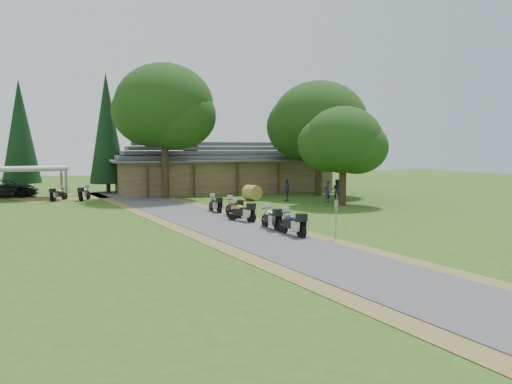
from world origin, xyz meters
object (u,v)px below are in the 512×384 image
object	(u,v)px
carport	(28,183)
hay_bale	(252,193)
motorcycle_carport_a	(58,194)
motorcycle_row_c	(242,211)
motorcycle_carport_b	(85,193)
lodge	(223,166)
car_dark_suv	(5,184)
motorcycle_row_b	(271,217)
motorcycle_row_e	(215,203)
motorcycle_row_d	(234,207)
motorcycle_row_a	(292,222)

from	to	relation	value
carport	hay_bale	size ratio (longest dim) A/B	4.99
motorcycle_carport_a	hay_bale	world-z (taller)	hay_bale
motorcycle_row_c	motorcycle_carport_b	world-z (taller)	motorcycle_row_c
motorcycle_carport_a	lodge	bearing A→B (deg)	-36.10
carport	motorcycle_row_c	distance (m)	22.43
car_dark_suv	motorcycle_carport_a	xyz separation A→B (m)	(4.43, -4.95, -0.54)
motorcycle_carport_b	motorcycle_row_c	bearing A→B (deg)	-127.90
motorcycle_row_b	hay_bale	size ratio (longest dim) A/B	1.54
motorcycle_carport_b	hay_bale	bearing A→B (deg)	-86.03
lodge	carport	distance (m)	17.55
car_dark_suv	motorcycle_row_e	size ratio (longest dim) A/B	3.43
motorcycle_row_b	hay_bale	world-z (taller)	motorcycle_row_b
carport	motorcycle_row_e	world-z (taller)	carport
motorcycle_row_e	motorcycle_carport_a	world-z (taller)	motorcycle_row_e
motorcycle_row_d	motorcycle_row_e	size ratio (longest dim) A/B	1.08
carport	motorcycle_row_a	xyz separation A→B (m)	(13.31, -23.92, -0.69)
carport	motorcycle_row_c	xyz separation A→B (m)	(12.54, -18.59, -0.72)
motorcycle_row_d	motorcycle_carport_a	size ratio (longest dim) A/B	1.09
lodge	motorcycle_carport_a	xyz separation A→B (m)	(-15.06, -3.99, -1.86)
motorcycle_row_c	hay_bale	xyz separation A→B (m)	(4.60, 10.86, -0.01)
motorcycle_row_a	carport	bearing A→B (deg)	18.82
lodge	motorcycle_carport_b	bearing A→B (deg)	-161.37
motorcycle_row_c	hay_bale	size ratio (longest dim) A/B	1.48
motorcycle_row_c	motorcycle_row_d	size ratio (longest dim) A/B	0.99
motorcycle_row_d	car_dark_suv	bearing A→B (deg)	29.54
motorcycle_row_b	motorcycle_row_c	bearing A→B (deg)	6.35
motorcycle_row_d	motorcycle_row_a	bearing A→B (deg)	176.46
lodge	motorcycle_row_c	distance (m)	20.74
motorcycle_carport_a	hay_bale	xyz separation A→B (m)	(14.75, -5.22, 0.04)
motorcycle_carport_a	hay_bale	bearing A→B (deg)	-70.41
lodge	motorcycle_row_a	xyz separation A→B (m)	(-4.14, -25.40, -1.79)
motorcycle_carport_a	motorcycle_row_d	bearing A→B (deg)	-104.72
car_dark_suv	motorcycle_row_e	bearing A→B (deg)	-132.84
motorcycle_row_d	motorcycle_carport_a	distance (m)	17.47
carport	motorcycle_row_e	distance (m)	18.58
hay_bale	motorcycle_row_b	bearing A→B (deg)	-106.08
hay_bale	motorcycle_row_c	bearing A→B (deg)	-112.95
motorcycle_row_a	motorcycle_carport_a	xyz separation A→B (m)	(-10.91, 21.42, -0.07)
motorcycle_row_d	hay_bale	bearing A→B (deg)	-34.74
carport	motorcycle_carport_a	bearing A→B (deg)	-52.92
lodge	carport	xyz separation A→B (m)	(-17.45, -1.48, -1.10)
lodge	motorcycle_row_b	bearing A→B (deg)	-100.62
motorcycle_carport_b	lodge	bearing A→B (deg)	-46.79
lodge	car_dark_suv	size ratio (longest dim) A/B	3.62
carport	motorcycle_row_b	distance (m)	25.40
motorcycle_row_c	motorcycle_carport_b	bearing A→B (deg)	-2.87
motorcycle_carport_b	motorcycle_carport_a	bearing A→B (deg)	102.63
motorcycle_row_c	motorcycle_row_e	size ratio (longest dim) A/B	1.07
motorcycle_row_b	motorcycle_carport_a	bearing A→B (deg)	25.51
motorcycle_row_c	motorcycle_carport_a	bearing A→B (deg)	1.86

